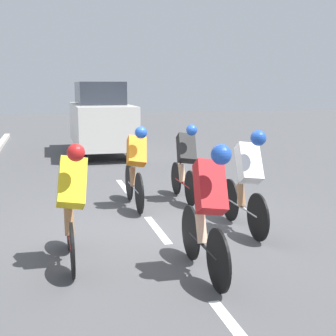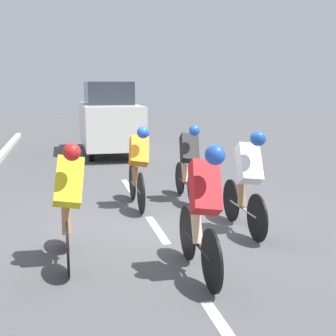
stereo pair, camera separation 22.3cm
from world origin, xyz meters
The scene contains 10 objects.
ground_plane centered at (0.00, 0.00, 0.00)m, with size 60.00×60.00×0.00m, color #4C4C4F.
lane_stripe_near centered at (0.00, 3.60, 0.00)m, with size 0.12×1.40×0.01m, color white.
lane_stripe_mid centered at (0.00, 0.40, 0.00)m, with size 0.12×1.40×0.01m, color white.
lane_stripe_far centered at (0.00, -2.80, 0.00)m, with size 0.12×1.40×0.01m, color white.
cyclist_white centered at (-1.28, 0.82, 0.82)m, with size 0.38×1.73×1.56m.
cyclist_red centered at (-0.15, 2.27, 0.82)m, with size 0.40×1.68×1.57m.
cyclist_black centered at (-0.94, -1.24, 0.77)m, with size 0.39×1.62×1.48m.
cyclist_yellow centered at (1.32, 1.52, 0.80)m, with size 0.41×1.60×1.53m.
cyclist_orange centered at (0.06, -0.98, 0.76)m, with size 0.40×1.72×1.49m.
support_car centered at (-0.11, -7.93, 1.13)m, with size 1.70×4.49×2.28m.
Camera 1 is at (1.58, 7.11, 2.18)m, focal length 50.00 mm.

